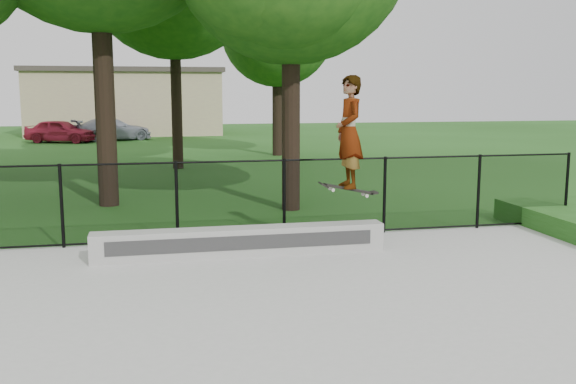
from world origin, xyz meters
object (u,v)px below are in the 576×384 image
grind_ledge (241,242)px  skater_airborne (349,134)px  car_a (60,131)px  car_c (113,129)px  car_b (112,129)px

grind_ledge → skater_airborne: size_ratio=2.38×
car_a → car_c: size_ratio=0.93×
car_b → skater_airborne: size_ratio=1.42×
grind_ledge → skater_airborne: bearing=-2.8°
grind_ledge → car_b: car_b is taller
car_a → skater_airborne: (8.21, -26.81, 1.46)m
grind_ledge → car_c: size_ratio=1.22×
car_b → skater_airborne: 31.04m
car_b → car_c: bearing=-151.5°
car_a → car_b: car_a is taller
car_b → skater_airborne: skater_airborne is taller
grind_ledge → car_a: size_ratio=1.31×
grind_ledge → car_b: 30.63m
car_a → car_c: bearing=-49.4°
car_c → car_a: bearing=90.0°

